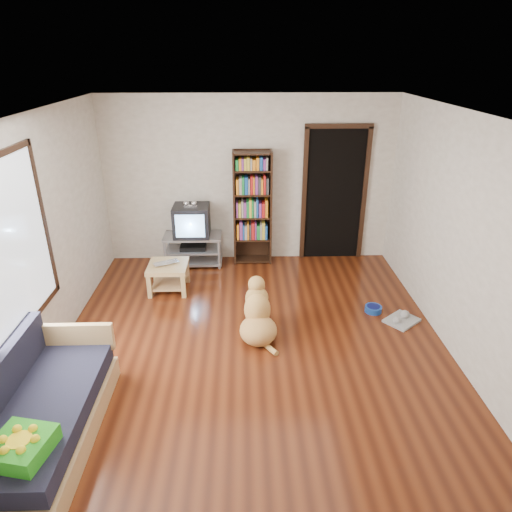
{
  "coord_description": "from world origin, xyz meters",
  "views": [
    {
      "loc": [
        -0.09,
        -4.47,
        3.14
      ],
      "look_at": [
        0.05,
        0.52,
        0.9
      ],
      "focal_mm": 32.0,
      "sensor_mm": 36.0,
      "label": 1
    }
  ],
  "objects_px": {
    "green_cushion": "(21,447)",
    "crt_tv": "(192,220)",
    "sofa": "(40,416)",
    "dog": "(258,316)",
    "dog_bowl": "(373,309)",
    "bookshelf": "(252,202)",
    "grey_rag": "(402,320)",
    "tv_stand": "(193,248)",
    "laptop": "(167,264)",
    "coffee_table": "(168,272)"
  },
  "relations": [
    {
      "from": "green_cushion",
      "to": "crt_tv",
      "type": "distance_m",
      "value": 4.3
    },
    {
      "from": "sofa",
      "to": "dog",
      "type": "distance_m",
      "value": 2.5
    },
    {
      "from": "dog_bowl",
      "to": "bookshelf",
      "type": "relative_size",
      "value": 0.12
    },
    {
      "from": "grey_rag",
      "to": "tv_stand",
      "type": "height_order",
      "value": "tv_stand"
    },
    {
      "from": "green_cushion",
      "to": "grey_rag",
      "type": "relative_size",
      "value": 1.01
    },
    {
      "from": "tv_stand",
      "to": "bookshelf",
      "type": "distance_m",
      "value": 1.2
    },
    {
      "from": "laptop",
      "to": "tv_stand",
      "type": "distance_m",
      "value": 0.95
    },
    {
      "from": "laptop",
      "to": "dog_bowl",
      "type": "height_order",
      "value": "laptop"
    },
    {
      "from": "sofa",
      "to": "laptop",
      "type": "bearing_deg",
      "value": 75.54
    },
    {
      "from": "grey_rag",
      "to": "sofa",
      "type": "relative_size",
      "value": 0.22
    },
    {
      "from": "tv_stand",
      "to": "coffee_table",
      "type": "xyz_separation_m",
      "value": [
        -0.27,
        -0.87,
        0.01
      ]
    },
    {
      "from": "tv_stand",
      "to": "dog",
      "type": "height_order",
      "value": "dog"
    },
    {
      "from": "laptop",
      "to": "bookshelf",
      "type": "xyz_separation_m",
      "value": [
        1.22,
        1.0,
        0.59
      ]
    },
    {
      "from": "green_cushion",
      "to": "dog_bowl",
      "type": "height_order",
      "value": "green_cushion"
    },
    {
      "from": "dog_bowl",
      "to": "grey_rag",
      "type": "relative_size",
      "value": 0.55
    },
    {
      "from": "grey_rag",
      "to": "bookshelf",
      "type": "xyz_separation_m",
      "value": [
        -1.86,
        1.91,
        0.99
      ]
    },
    {
      "from": "dog_bowl",
      "to": "crt_tv",
      "type": "bearing_deg",
      "value": 147.62
    },
    {
      "from": "green_cushion",
      "to": "bookshelf",
      "type": "distance_m",
      "value": 4.67
    },
    {
      "from": "laptop",
      "to": "coffee_table",
      "type": "bearing_deg",
      "value": 63.8
    },
    {
      "from": "laptop",
      "to": "coffee_table",
      "type": "distance_m",
      "value": 0.14
    },
    {
      "from": "tv_stand",
      "to": "coffee_table",
      "type": "distance_m",
      "value": 0.91
    },
    {
      "from": "tv_stand",
      "to": "sofa",
      "type": "distance_m",
      "value": 3.76
    },
    {
      "from": "grey_rag",
      "to": "tv_stand",
      "type": "relative_size",
      "value": 0.44
    },
    {
      "from": "laptop",
      "to": "tv_stand",
      "type": "relative_size",
      "value": 0.39
    },
    {
      "from": "grey_rag",
      "to": "coffee_table",
      "type": "distance_m",
      "value": 3.23
    },
    {
      "from": "dog_bowl",
      "to": "dog",
      "type": "height_order",
      "value": "dog"
    },
    {
      "from": "bookshelf",
      "to": "dog",
      "type": "relative_size",
      "value": 2.1
    },
    {
      "from": "dog",
      "to": "bookshelf",
      "type": "bearing_deg",
      "value": 90.36
    },
    {
      "from": "laptop",
      "to": "crt_tv",
      "type": "distance_m",
      "value": 1.02
    },
    {
      "from": "green_cushion",
      "to": "coffee_table",
      "type": "distance_m",
      "value": 3.37
    },
    {
      "from": "laptop",
      "to": "grey_rag",
      "type": "distance_m",
      "value": 3.24
    },
    {
      "from": "laptop",
      "to": "dog_bowl",
      "type": "distance_m",
      "value": 2.88
    },
    {
      "from": "laptop",
      "to": "sofa",
      "type": "relative_size",
      "value": 0.2
    },
    {
      "from": "green_cushion",
      "to": "grey_rag",
      "type": "height_order",
      "value": "green_cushion"
    },
    {
      "from": "crt_tv",
      "to": "grey_rag",
      "type": "bearing_deg",
      "value": -33.24
    },
    {
      "from": "grey_rag",
      "to": "dog",
      "type": "distance_m",
      "value": 1.87
    },
    {
      "from": "crt_tv",
      "to": "sofa",
      "type": "xyz_separation_m",
      "value": [
        -0.97,
        -3.65,
        -0.48
      ]
    },
    {
      "from": "sofa",
      "to": "grey_rag",
      "type": "bearing_deg",
      "value": 25.62
    },
    {
      "from": "grey_rag",
      "to": "crt_tv",
      "type": "distance_m",
      "value": 3.43
    },
    {
      "from": "green_cushion",
      "to": "tv_stand",
      "type": "distance_m",
      "value": 4.28
    },
    {
      "from": "laptop",
      "to": "tv_stand",
      "type": "bearing_deg",
      "value": 47.13
    },
    {
      "from": "dog_bowl",
      "to": "crt_tv",
      "type": "xyz_separation_m",
      "value": [
        -2.51,
        1.59,
        0.7
      ]
    },
    {
      "from": "green_cushion",
      "to": "coffee_table",
      "type": "bearing_deg",
      "value": 91.94
    },
    {
      "from": "laptop",
      "to": "coffee_table",
      "type": "height_order",
      "value": "laptop"
    },
    {
      "from": "coffee_table",
      "to": "dog",
      "type": "distance_m",
      "value": 1.71
    },
    {
      "from": "green_cushion",
      "to": "tv_stand",
      "type": "relative_size",
      "value": 0.45
    },
    {
      "from": "green_cushion",
      "to": "grey_rag",
      "type": "bearing_deg",
      "value": 44.8
    },
    {
      "from": "laptop",
      "to": "dog_bowl",
      "type": "xyz_separation_m",
      "value": [
        2.78,
        -0.67,
        -0.37
      ]
    },
    {
      "from": "bookshelf",
      "to": "coffee_table",
      "type": "distance_m",
      "value": 1.71
    },
    {
      "from": "dog_bowl",
      "to": "crt_tv",
      "type": "height_order",
      "value": "crt_tv"
    }
  ]
}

